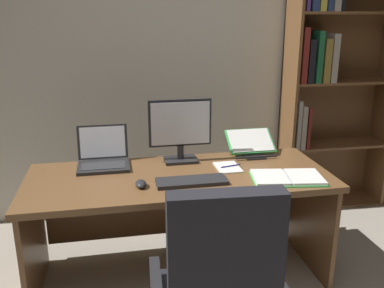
{
  "coord_description": "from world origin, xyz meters",
  "views": [
    {
      "loc": [
        -0.46,
        -1.51,
        1.69
      ],
      "look_at": [
        -0.0,
        0.85,
        0.94
      ],
      "focal_mm": 39.09,
      "sensor_mm": 36.0,
      "label": 1
    }
  ],
  "objects_px": {
    "bookshelf": "(327,77)",
    "open_binder": "(287,178)",
    "laptop": "(103,158)",
    "reading_stand_with_book": "(251,143)",
    "monitor": "(180,131)",
    "pen": "(231,166)",
    "desk": "(178,197)",
    "computer_mouse": "(141,184)",
    "notepad": "(228,167)",
    "keyboard": "(192,181)"
  },
  "relations": [
    {
      "from": "open_binder",
      "to": "pen",
      "type": "xyz_separation_m",
      "value": [
        -0.28,
        0.26,
        0.0
      ]
    },
    {
      "from": "bookshelf",
      "to": "open_binder",
      "type": "xyz_separation_m",
      "value": [
        -0.79,
        -1.08,
        -0.44
      ]
    },
    {
      "from": "desk",
      "to": "keyboard",
      "type": "relative_size",
      "value": 4.5
    },
    {
      "from": "bookshelf",
      "to": "notepad",
      "type": "distance_m",
      "value": 1.44
    },
    {
      "from": "monitor",
      "to": "pen",
      "type": "bearing_deg",
      "value": -33.07
    },
    {
      "from": "bookshelf",
      "to": "open_binder",
      "type": "distance_m",
      "value": 1.41
    },
    {
      "from": "open_binder",
      "to": "notepad",
      "type": "bearing_deg",
      "value": 148.41
    },
    {
      "from": "reading_stand_with_book",
      "to": "open_binder",
      "type": "height_order",
      "value": "reading_stand_with_book"
    },
    {
      "from": "monitor",
      "to": "desk",
      "type": "bearing_deg",
      "value": -105.97
    },
    {
      "from": "laptop",
      "to": "bookshelf",
      "type": "bearing_deg",
      "value": 18.23
    },
    {
      "from": "reading_stand_with_book",
      "to": "monitor",
      "type": "bearing_deg",
      "value": -173.61
    },
    {
      "from": "computer_mouse",
      "to": "pen",
      "type": "distance_m",
      "value": 0.64
    },
    {
      "from": "keyboard",
      "to": "computer_mouse",
      "type": "relative_size",
      "value": 4.04
    },
    {
      "from": "keyboard",
      "to": "open_binder",
      "type": "relative_size",
      "value": 0.9
    },
    {
      "from": "desk",
      "to": "reading_stand_with_book",
      "type": "bearing_deg",
      "value": 22.07
    },
    {
      "from": "open_binder",
      "to": "pen",
      "type": "relative_size",
      "value": 3.32
    },
    {
      "from": "monitor",
      "to": "pen",
      "type": "distance_m",
      "value": 0.41
    },
    {
      "from": "laptop",
      "to": "open_binder",
      "type": "distance_m",
      "value": 1.19
    },
    {
      "from": "pen",
      "to": "desk",
      "type": "bearing_deg",
      "value": 176.28
    },
    {
      "from": "notepad",
      "to": "bookshelf",
      "type": "bearing_deg",
      "value": 36.92
    },
    {
      "from": "keyboard",
      "to": "reading_stand_with_book",
      "type": "distance_m",
      "value": 0.7
    },
    {
      "from": "computer_mouse",
      "to": "notepad",
      "type": "distance_m",
      "value": 0.62
    },
    {
      "from": "laptop",
      "to": "keyboard",
      "type": "relative_size",
      "value": 0.79
    },
    {
      "from": "monitor",
      "to": "laptop",
      "type": "relative_size",
      "value": 1.29
    },
    {
      "from": "monitor",
      "to": "laptop",
      "type": "height_order",
      "value": "monitor"
    },
    {
      "from": "keyboard",
      "to": "pen",
      "type": "relative_size",
      "value": 3.0
    },
    {
      "from": "laptop",
      "to": "reading_stand_with_book",
      "type": "bearing_deg",
      "value": 2.99
    },
    {
      "from": "computer_mouse",
      "to": "pen",
      "type": "bearing_deg",
      "value": 19.11
    },
    {
      "from": "keyboard",
      "to": "open_binder",
      "type": "distance_m",
      "value": 0.59
    },
    {
      "from": "computer_mouse",
      "to": "reading_stand_with_book",
      "type": "bearing_deg",
      "value": 29.38
    },
    {
      "from": "monitor",
      "to": "reading_stand_with_book",
      "type": "height_order",
      "value": "monitor"
    },
    {
      "from": "computer_mouse",
      "to": "laptop",
      "type": "bearing_deg",
      "value": 117.85
    },
    {
      "from": "computer_mouse",
      "to": "pen",
      "type": "xyz_separation_m",
      "value": [
        0.6,
        0.21,
        -0.01
      ]
    },
    {
      "from": "desk",
      "to": "monitor",
      "type": "relative_size",
      "value": 4.42
    },
    {
      "from": "pen",
      "to": "monitor",
      "type": "bearing_deg",
      "value": 146.93
    },
    {
      "from": "monitor",
      "to": "keyboard",
      "type": "distance_m",
      "value": 0.45
    },
    {
      "from": "laptop",
      "to": "reading_stand_with_book",
      "type": "xyz_separation_m",
      "value": [
        1.04,
        0.05,
        0.03
      ]
    },
    {
      "from": "laptop",
      "to": "open_binder",
      "type": "height_order",
      "value": "laptop"
    },
    {
      "from": "bookshelf",
      "to": "reading_stand_with_book",
      "type": "relative_size",
      "value": 6.83
    },
    {
      "from": "keyboard",
      "to": "reading_stand_with_book",
      "type": "relative_size",
      "value": 1.26
    },
    {
      "from": "keyboard",
      "to": "computer_mouse",
      "type": "bearing_deg",
      "value": 180.0
    },
    {
      "from": "monitor",
      "to": "notepad",
      "type": "distance_m",
      "value": 0.4
    },
    {
      "from": "computer_mouse",
      "to": "monitor",
      "type": "bearing_deg",
      "value": 53.39
    },
    {
      "from": "open_binder",
      "to": "bookshelf",
      "type": "bearing_deg",
      "value": 62.62
    },
    {
      "from": "monitor",
      "to": "computer_mouse",
      "type": "height_order",
      "value": "monitor"
    },
    {
      "from": "laptop",
      "to": "notepad",
      "type": "height_order",
      "value": "laptop"
    },
    {
      "from": "laptop",
      "to": "pen",
      "type": "xyz_separation_m",
      "value": [
        0.82,
        -0.2,
        -0.04
      ]
    },
    {
      "from": "monitor",
      "to": "open_binder",
      "type": "bearing_deg",
      "value": -37.89
    },
    {
      "from": "reading_stand_with_book",
      "to": "notepad",
      "type": "height_order",
      "value": "reading_stand_with_book"
    },
    {
      "from": "desk",
      "to": "open_binder",
      "type": "xyz_separation_m",
      "value": [
        0.63,
        -0.28,
        0.2
      ]
    }
  ]
}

